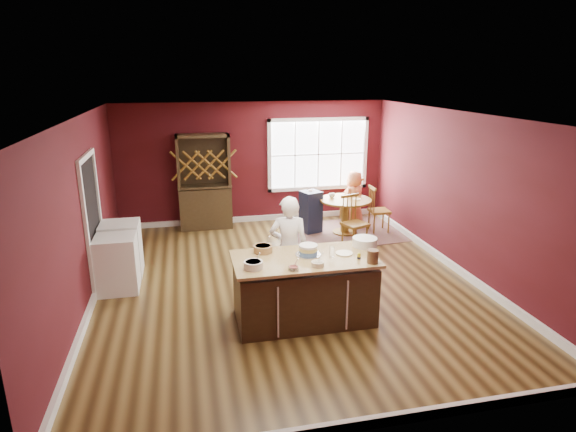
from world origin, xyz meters
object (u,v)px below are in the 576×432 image
(baker, at_px, (289,248))
(chair_north, at_px, (351,199))
(layer_cake, at_px, (308,250))
(seated_woman, at_px, (354,199))
(high_chair, at_px, (311,211))
(washer, at_px, (117,264))
(hutch, at_px, (204,182))
(chair_south, at_px, (355,222))
(dryer, at_px, (122,249))
(dining_table, at_px, (345,209))
(chair_east, at_px, (379,209))
(kitchen_island, at_px, (304,290))
(toddler, at_px, (307,194))

(baker, relative_size, chair_north, 1.55)
(baker, bearing_deg, layer_cake, 116.24)
(seated_woman, height_order, high_chair, seated_woman)
(washer, bearing_deg, hutch, 62.59)
(chair_south, distance_m, dryer, 4.32)
(hutch, bearing_deg, chair_north, -3.00)
(chair_north, xyz_separation_m, seated_woman, (-0.07, -0.40, 0.10))
(dining_table, bearing_deg, washer, -156.51)
(dining_table, bearing_deg, layer_cake, -116.83)
(chair_north, xyz_separation_m, high_chair, (-1.11, -0.62, -0.05))
(chair_east, bearing_deg, washer, 112.00)
(chair_south, relative_size, dryer, 1.14)
(layer_cake, bearing_deg, kitchen_island, -132.14)
(high_chair, bearing_deg, seated_woman, -6.10)
(kitchen_island, relative_size, chair_south, 1.85)
(baker, relative_size, washer, 1.80)
(kitchen_island, relative_size, seated_woman, 1.55)
(chair_east, height_order, hutch, hutch)
(hutch, relative_size, dryer, 2.25)
(layer_cake, distance_m, dryer, 3.45)
(chair_east, xyz_separation_m, high_chair, (-1.44, 0.28, -0.04))
(washer, bearing_deg, kitchen_island, -30.21)
(layer_cake, relative_size, chair_east, 0.35)
(layer_cake, height_order, seated_woman, seated_woman)
(chair_north, distance_m, washer, 5.55)
(chair_east, distance_m, chair_south, 1.17)
(chair_north, distance_m, hutch, 3.33)
(chair_south, relative_size, high_chair, 1.11)
(baker, xyz_separation_m, high_chair, (1.14, 2.98, -0.33))
(kitchen_island, relative_size, hutch, 0.94)
(chair_north, height_order, dryer, chair_north)
(toddler, bearing_deg, seated_woman, 5.83)
(toddler, distance_m, washer, 4.30)
(high_chair, bearing_deg, washer, -167.80)
(toddler, bearing_deg, washer, -148.19)
(chair_south, bearing_deg, toddler, 99.21)
(chair_south, relative_size, washer, 1.17)
(kitchen_island, height_order, dryer, kitchen_island)
(dining_table, bearing_deg, seated_woman, 52.51)
(high_chair, bearing_deg, hutch, 142.13)
(chair_east, relative_size, hutch, 0.49)
(toddler, xyz_separation_m, dryer, (-3.64, -1.62, -0.35))
(chair_south, relative_size, seated_woman, 0.84)
(hutch, bearing_deg, high_chair, -19.90)
(hutch, bearing_deg, chair_east, -16.48)
(seated_woman, relative_size, hutch, 0.60)
(high_chair, relative_size, washer, 1.05)
(dining_table, height_order, baker, baker)
(seated_woman, bearing_deg, dryer, -11.43)
(chair_north, distance_m, seated_woman, 0.41)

